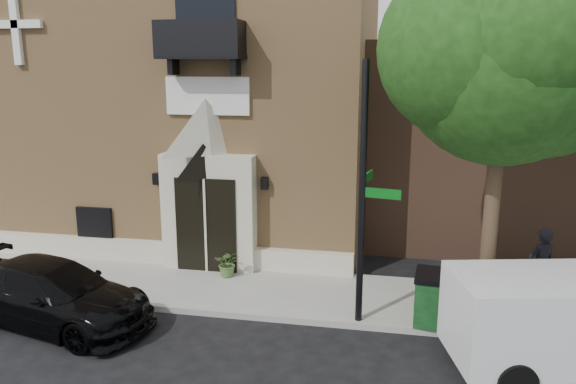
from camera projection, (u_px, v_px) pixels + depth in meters
name	position (u px, v px, depth m)	size (l,w,h in m)	color
ground	(214.00, 317.00, 13.00)	(120.00, 120.00, 0.00)	black
sidewalk	(270.00, 292.00, 14.23)	(42.00, 3.00, 0.15)	gray
church	(201.00, 95.00, 20.13)	(12.20, 11.01, 9.30)	tan
street_tree_left	(507.00, 57.00, 10.89)	(4.97, 4.38, 7.77)	#38281C
black_sedan	(52.00, 294.00, 12.55)	(1.98, 4.87, 1.41)	black
street_sign	(363.00, 195.00, 11.91)	(0.89, 1.00, 5.68)	black
fire_hydrant	(534.00, 316.00, 11.80)	(0.47, 0.37, 0.82)	maroon
dumpster	(455.00, 300.00, 12.19)	(1.83, 1.15, 1.14)	#0D3313
planter	(228.00, 263.00, 15.01)	(0.67, 0.58, 0.75)	#4D6D34
pedestrian_near	(541.00, 267.00, 13.08)	(0.70, 0.46, 1.91)	black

